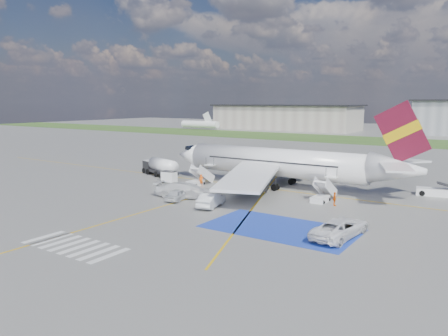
% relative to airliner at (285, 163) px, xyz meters
% --- Properties ---
extents(ground, '(400.00, 400.00, 0.00)m').
position_rel_airliner_xyz_m(ground, '(-1.51, -14.00, -3.39)').
color(ground, '#60605E').
rests_on(ground, ground).
extents(grass_strip, '(400.00, 30.00, 0.01)m').
position_rel_airliner_xyz_m(grass_strip, '(-1.51, 81.00, -3.39)').
color(grass_strip, '#2D4C1E').
rests_on(grass_strip, ground).
extents(taxiway_line_main, '(120.00, 0.20, 0.01)m').
position_rel_airliner_xyz_m(taxiway_line_main, '(-1.51, -2.00, -3.39)').
color(taxiway_line_main, gold).
rests_on(taxiway_line_main, ground).
extents(taxiway_line_cross, '(0.20, 60.00, 0.01)m').
position_rel_airliner_xyz_m(taxiway_line_cross, '(-6.51, -24.00, -3.39)').
color(taxiway_line_cross, gold).
rests_on(taxiway_line_cross, ground).
extents(taxiway_line_diag, '(20.71, 56.45, 0.01)m').
position_rel_airliner_xyz_m(taxiway_line_diag, '(-1.51, -2.00, -3.39)').
color(taxiway_line_diag, gold).
rests_on(taxiway_line_diag, ground).
extents(staging_box, '(14.00, 8.00, 0.01)m').
position_rel_airliner_xyz_m(staging_box, '(8.49, -18.00, -3.39)').
color(staging_box, '#1B37A4').
rests_on(staging_box, ground).
extents(crosswalk, '(9.00, 4.00, 0.01)m').
position_rel_airliner_xyz_m(crosswalk, '(-3.31, -32.00, -3.39)').
color(crosswalk, silver).
rests_on(crosswalk, ground).
extents(terminal_west, '(60.00, 22.00, 10.00)m').
position_rel_airliner_xyz_m(terminal_west, '(-56.51, 116.00, 1.61)').
color(terminal_west, gray).
rests_on(terminal_west, ground).
extents(airliner, '(36.81, 32.95, 11.92)m').
position_rel_airliner_xyz_m(airliner, '(0.00, 0.00, 0.00)').
color(airliner, white).
rests_on(airliner, ground).
extents(airstairs_fwd, '(1.90, 5.20, 3.60)m').
position_rel_airliner_xyz_m(airstairs_fwd, '(-11.01, -5.30, -2.77)').
color(airstairs_fwd, white).
rests_on(airstairs_fwd, ground).
extents(airstairs_aft, '(1.90, 5.20, 3.60)m').
position_rel_airliner_xyz_m(airstairs_aft, '(7.49, -5.30, -2.77)').
color(airstairs_aft, white).
rests_on(airstairs_aft, ground).
extents(fuel_tanker, '(8.61, 4.98, 2.86)m').
position_rel_airliner_xyz_m(fuel_tanker, '(-20.63, -2.47, -2.19)').
color(fuel_tanker, black).
rests_on(fuel_tanker, ground).
extents(gpu_cart, '(2.16, 1.44, 1.75)m').
position_rel_airliner_xyz_m(gpu_cart, '(-15.44, -6.26, -2.60)').
color(gpu_cart, white).
rests_on(gpu_cart, ground).
extents(belt_loader, '(6.09, 3.05, 1.76)m').
position_rel_airliner_xyz_m(belt_loader, '(18.75, 5.92, -2.95)').
color(belt_loader, white).
rests_on(belt_loader, ground).
extents(car_silver_a, '(2.39, 4.36, 1.41)m').
position_rel_airliner_xyz_m(car_silver_a, '(-7.02, -14.35, -2.69)').
color(car_silver_a, silver).
rests_on(car_silver_a, ground).
extents(car_silver_b, '(2.84, 5.20, 1.63)m').
position_rel_airliner_xyz_m(car_silver_b, '(-1.81, -14.79, -2.58)').
color(car_silver_b, silver).
rests_on(car_silver_b, ground).
extents(van_white_a, '(3.25, 6.07, 2.19)m').
position_rel_airliner_xyz_m(van_white_a, '(14.00, -17.38, -2.30)').
color(van_white_a, white).
rests_on(van_white_a, ground).
extents(van_white_b, '(6.77, 4.06, 2.48)m').
position_rel_airliner_xyz_m(van_white_b, '(-6.90, -12.59, -2.15)').
color(van_white_b, silver).
rests_on(van_white_b, ground).
extents(crew_fwd, '(0.72, 0.65, 1.66)m').
position_rel_airliner_xyz_m(crew_fwd, '(-10.12, -5.58, -2.56)').
color(crew_fwd, '#FF5F0D').
rests_on(crew_fwd, ground).
extents(crew_nose, '(1.02, 1.04, 1.69)m').
position_rel_airliner_xyz_m(crew_nose, '(-17.15, -3.64, -2.55)').
color(crew_nose, '#DA530B').
rests_on(crew_nose, ground).
extents(crew_aft, '(0.81, 1.00, 1.59)m').
position_rel_airliner_xyz_m(crew_aft, '(9.56, -6.57, -2.60)').
color(crew_aft, orange).
rests_on(crew_aft, ground).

